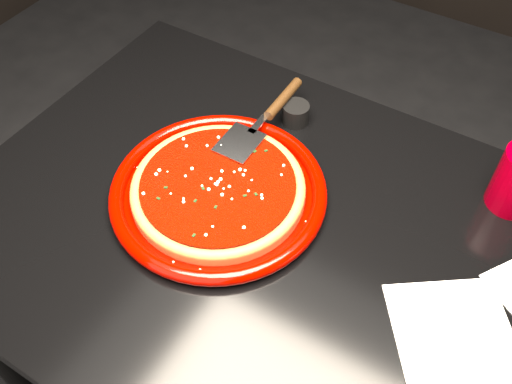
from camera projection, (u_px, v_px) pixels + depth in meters
table at (286, 341)px, 1.24m from camera, size 1.20×0.80×0.75m
plate at (218, 192)px, 1.01m from camera, size 0.46×0.46×0.03m
pizza_crust at (218, 190)px, 1.01m from camera, size 0.36×0.36×0.02m
pizza_crust_rim at (218, 187)px, 1.00m from camera, size 0.36×0.36×0.02m
pizza_sauce at (218, 185)px, 1.00m from camera, size 0.32×0.32×0.01m
parmesan_dusting at (218, 182)px, 0.99m from camera, size 0.27×0.27×0.01m
basil_flecks at (218, 183)px, 0.99m from camera, size 0.24×0.24×0.00m
pizza_server at (264, 118)px, 1.09m from camera, size 0.09×0.30×0.02m
napkin_a at (453, 333)px, 0.85m from camera, size 0.25×0.25×0.00m
ramekin at (296, 113)px, 1.13m from camera, size 0.06×0.06×0.04m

